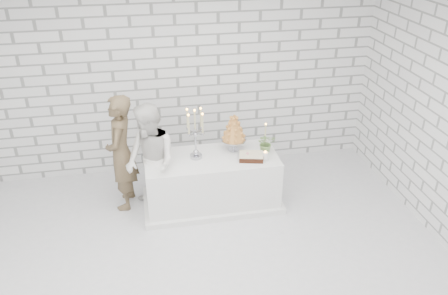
% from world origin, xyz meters
% --- Properties ---
extents(ground, '(6.00, 5.00, 0.01)m').
position_xyz_m(ground, '(0.00, 0.00, 0.00)').
color(ground, silver).
rests_on(ground, ground).
extents(ceiling, '(6.00, 5.00, 0.01)m').
position_xyz_m(ceiling, '(0.00, 0.00, 3.00)').
color(ceiling, white).
rests_on(ceiling, ground).
extents(wall_back, '(6.00, 0.01, 3.00)m').
position_xyz_m(wall_back, '(0.00, 2.50, 1.50)').
color(wall_back, white).
rests_on(wall_back, ground).
extents(cake_table, '(1.80, 0.80, 0.75)m').
position_xyz_m(cake_table, '(0.31, 1.34, 0.38)').
color(cake_table, white).
rests_on(cake_table, ground).
extents(groom, '(0.48, 0.66, 1.65)m').
position_xyz_m(groom, '(-0.88, 1.55, 0.82)').
color(groom, brown).
rests_on(groom, ground).
extents(bride, '(0.88, 0.95, 1.58)m').
position_xyz_m(bride, '(-0.50, 1.30, 0.79)').
color(bride, white).
rests_on(bride, ground).
extents(candelabra, '(0.29, 0.29, 0.71)m').
position_xyz_m(candelabra, '(0.11, 1.37, 1.11)').
color(candelabra, '#A7A6B1').
rests_on(candelabra, cake_table).
extents(croquembouche, '(0.42, 0.42, 0.55)m').
position_xyz_m(croquembouche, '(0.65, 1.49, 1.02)').
color(croquembouche, '#A26328').
rests_on(croquembouche, cake_table).
extents(chocolate_cake, '(0.36, 0.29, 0.08)m').
position_xyz_m(chocolate_cake, '(0.83, 1.19, 0.79)').
color(chocolate_cake, black).
rests_on(chocolate_cake, cake_table).
extents(pillar_candle, '(0.09, 0.09, 0.12)m').
position_xyz_m(pillar_candle, '(1.01, 1.13, 0.81)').
color(pillar_candle, white).
rests_on(pillar_candle, cake_table).
extents(extra_taper, '(0.06, 0.06, 0.32)m').
position_xyz_m(extra_taper, '(1.12, 1.55, 0.91)').
color(extra_taper, '#C6BE8C').
rests_on(extra_taper, cake_table).
extents(flowers, '(0.26, 0.22, 0.28)m').
position_xyz_m(flowers, '(1.08, 1.35, 0.89)').
color(flowers, '#5D853E').
rests_on(flowers, cake_table).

